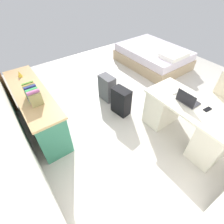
{
  "coord_description": "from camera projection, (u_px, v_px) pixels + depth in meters",
  "views": [
    {
      "loc": [
        -2.07,
        2.3,
        2.42
      ],
      "look_at": [
        -0.49,
        1.16,
        0.6
      ],
      "focal_mm": 27.44,
      "sensor_mm": 36.0,
      "label": 1
    }
  ],
  "objects": [
    {
      "name": "ground_plane",
      "position": [
        141.0,
        99.0,
        3.86
      ],
      "size": [
        5.89,
        5.89,
        0.0
      ],
      "primitive_type": "plane",
      "color": "beige"
    },
    {
      "name": "desk",
      "position": [
        186.0,
        120.0,
        2.83
      ],
      "size": [
        1.44,
        0.66,
        0.73
      ],
      "color": "silver",
      "rests_on": "ground_plane"
    },
    {
      "name": "office_chair",
      "position": [
        218.0,
        104.0,
        3.08
      ],
      "size": [
        0.52,
        0.52,
        0.94
      ],
      "color": "black",
      "rests_on": "ground_plane"
    },
    {
      "name": "credenza",
      "position": [
        37.0,
        109.0,
        3.0
      ],
      "size": [
        1.8,
        0.48,
        0.79
      ],
      "color": "#2D7056",
      "rests_on": "ground_plane"
    },
    {
      "name": "bed",
      "position": [
        153.0,
        56.0,
        4.89
      ],
      "size": [
        1.93,
        1.44,
        0.58
      ],
      "color": "tan",
      "rests_on": "ground_plane"
    },
    {
      "name": "suitcase_black",
      "position": [
        121.0,
        101.0,
        3.35
      ],
      "size": [
        0.39,
        0.27,
        0.56
      ],
      "primitive_type": "cube",
      "rotation": [
        0.0,
        0.0,
        0.15
      ],
      "color": "black",
      "rests_on": "ground_plane"
    },
    {
      "name": "suitcase_spare_grey",
      "position": [
        107.0,
        88.0,
        3.68
      ],
      "size": [
        0.37,
        0.24,
        0.56
      ],
      "primitive_type": "cube",
      "rotation": [
        0.0,
        0.0,
        0.06
      ],
      "color": "#4C4C51",
      "rests_on": "ground_plane"
    },
    {
      "name": "laptop",
      "position": [
        187.0,
        100.0,
        2.6
      ],
      "size": [
        0.31,
        0.22,
        0.21
      ],
      "color": "#333338",
      "rests_on": "desk"
    },
    {
      "name": "computer_mouse",
      "position": [
        175.0,
        93.0,
        2.79
      ],
      "size": [
        0.06,
        0.1,
        0.03
      ],
      "primitive_type": "ellipsoid",
      "rotation": [
        0.0,
        0.0,
        0.0
      ],
      "color": "white",
      "rests_on": "desk"
    },
    {
      "name": "cell_phone_near_laptop",
      "position": [
        208.0,
        109.0,
        2.51
      ],
      "size": [
        0.08,
        0.14,
        0.01
      ],
      "primitive_type": "cube",
      "rotation": [
        0.0,
        0.0,
        -0.08
      ],
      "color": "black",
      "rests_on": "desk"
    },
    {
      "name": "book_row",
      "position": [
        33.0,
        94.0,
        2.5
      ],
      "size": [
        0.35,
        0.17,
        0.23
      ],
      "color": "#898451",
      "rests_on": "credenza"
    },
    {
      "name": "figurine_small",
      "position": [
        20.0,
        74.0,
        3.02
      ],
      "size": [
        0.08,
        0.08,
        0.11
      ],
      "primitive_type": "cone",
      "color": "gold",
      "rests_on": "credenza"
    }
  ]
}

